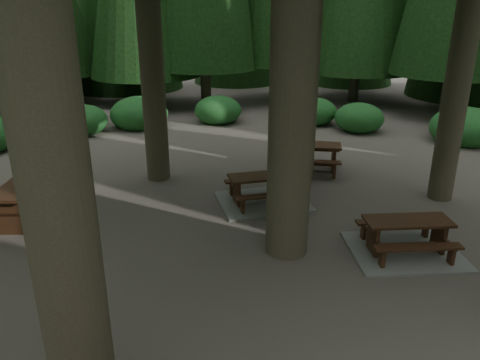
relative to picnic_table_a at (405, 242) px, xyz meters
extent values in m
plane|color=#524943|center=(-3.09, 0.40, -0.24)|extent=(80.00, 80.00, 0.00)
cube|color=gray|center=(0.00, 0.00, -0.21)|extent=(2.37, 2.06, 0.05)
cube|color=black|center=(0.00, 0.00, 0.46)|extent=(1.75, 0.89, 0.06)
cube|color=black|center=(0.08, 0.55, 0.18)|extent=(1.69, 0.47, 0.05)
cube|color=black|center=(-0.08, -0.55, 0.18)|extent=(1.69, 0.47, 0.05)
cube|color=black|center=(-0.66, 0.10, 0.10)|extent=(0.15, 0.52, 0.67)
cube|color=black|center=(-0.66, 0.10, 0.15)|extent=(0.27, 1.35, 0.06)
cube|color=black|center=(0.66, -0.10, 0.10)|extent=(0.15, 0.52, 0.67)
cube|color=black|center=(0.66, -0.10, 0.15)|extent=(0.27, 1.35, 0.06)
cube|color=black|center=(0.00, 0.00, -0.07)|extent=(1.39, 0.28, 0.07)
cube|color=black|center=(-7.73, 3.31, 0.60)|extent=(1.15, 2.12, 0.07)
cube|color=black|center=(-7.08, 3.19, 0.26)|extent=(0.66, 2.02, 0.06)
cube|color=black|center=(-7.89, 2.53, 0.16)|extent=(0.62, 0.21, 0.80)
cube|color=black|center=(-7.89, 2.53, 0.23)|extent=(1.60, 0.40, 0.07)
cube|color=black|center=(-7.58, 4.10, 0.16)|extent=(0.62, 0.21, 0.80)
cube|color=black|center=(-7.58, 4.10, 0.23)|extent=(1.60, 0.40, 0.07)
cube|color=black|center=(-7.73, 3.31, -0.04)|extent=(0.41, 1.66, 0.09)
cube|color=gray|center=(-2.13, 3.03, -0.21)|extent=(2.23, 1.87, 0.05)
cube|color=black|center=(-2.13, 3.03, 0.47)|extent=(1.72, 0.72, 0.06)
cube|color=black|center=(-2.15, 3.59, 0.18)|extent=(1.70, 0.30, 0.05)
cube|color=black|center=(-2.11, 2.46, 0.18)|extent=(1.70, 0.30, 0.05)
cube|color=black|center=(-2.81, 3.00, 0.10)|extent=(0.10, 0.52, 0.68)
cube|color=black|center=(-2.81, 3.00, 0.16)|extent=(0.13, 1.37, 0.06)
cube|color=black|center=(-1.45, 3.05, 0.10)|extent=(0.10, 0.52, 0.68)
cube|color=black|center=(-1.45, 3.05, 0.16)|extent=(0.13, 1.37, 0.06)
cube|color=black|center=(-2.13, 3.03, -0.07)|extent=(1.41, 0.13, 0.08)
cube|color=black|center=(-0.16, 5.14, 0.53)|extent=(1.98, 1.33, 0.06)
cube|color=black|center=(0.05, 5.72, 0.22)|extent=(1.82, 0.90, 0.05)
cube|color=black|center=(-0.38, 4.57, 0.22)|extent=(1.82, 0.90, 0.05)
cube|color=black|center=(-0.86, 5.41, 0.13)|extent=(0.28, 0.56, 0.74)
cube|color=black|center=(-0.86, 5.41, 0.19)|extent=(0.60, 1.42, 0.06)
cube|color=black|center=(0.53, 4.88, 0.13)|extent=(0.28, 0.56, 0.74)
cube|color=black|center=(0.53, 4.88, 0.19)|extent=(0.60, 1.42, 0.06)
cube|color=black|center=(-0.16, 5.14, -0.05)|extent=(1.47, 0.62, 0.08)
ellipsoid|color=#216021|center=(6.35, 6.85, 0.16)|extent=(2.42, 2.42, 1.49)
ellipsoid|color=#216021|center=(3.34, 9.09, 0.16)|extent=(1.90, 1.90, 1.17)
ellipsoid|color=#216021|center=(2.05, 10.56, 0.16)|extent=(1.84, 1.84, 1.13)
ellipsoid|color=#216021|center=(-1.79, 11.65, 0.16)|extent=(1.95, 1.95, 1.20)
ellipsoid|color=#216021|center=(-5.03, 11.60, 0.16)|extent=(2.31, 2.31, 1.42)
ellipsoid|color=#216021|center=(-7.18, 10.96, 0.16)|extent=(1.93, 1.93, 1.19)
camera|label=1|loc=(-4.98, -7.39, 4.46)|focal=35.00mm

